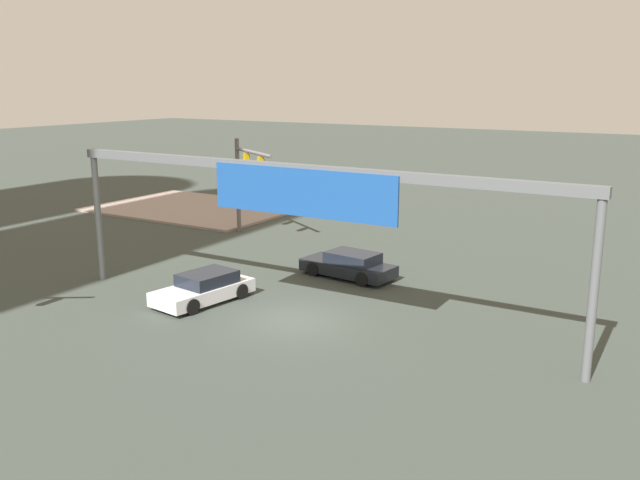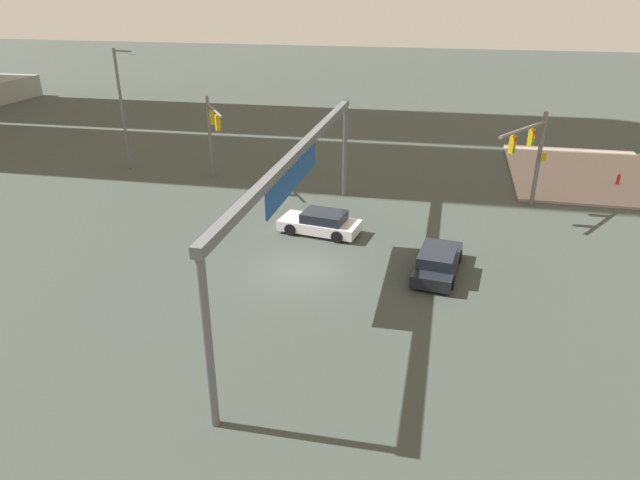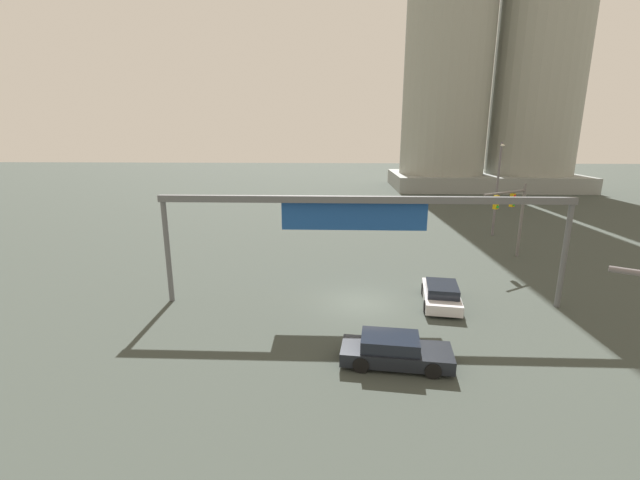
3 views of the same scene
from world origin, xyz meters
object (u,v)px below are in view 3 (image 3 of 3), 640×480
traffic_signal_opposite_side (512,209)px  streetlamp_curved_arm (498,183)px  sedan_car_waiting_far (394,351)px  sedan_car_approaching (441,294)px

traffic_signal_opposite_side → streetlamp_curved_arm: bearing=-135.2°
streetlamp_curved_arm → sedan_car_waiting_far: (-11.73, -22.06, -4.18)m
traffic_signal_opposite_side → sedan_car_approaching: (-6.94, -8.76, -3.18)m
streetlamp_curved_arm → sedan_car_approaching: (-8.39, -15.86, -4.18)m
traffic_signal_opposite_side → sedan_car_waiting_far: bearing=21.8°
traffic_signal_opposite_side → sedan_car_waiting_far: 18.43m
traffic_signal_opposite_side → sedan_car_approaching: size_ratio=1.24×
streetlamp_curved_arm → traffic_signal_opposite_side: bearing=6.7°
sedan_car_approaching → traffic_signal_opposite_side: bearing=-29.9°
sedan_car_approaching → streetlamp_curved_arm: bearing=-19.4°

